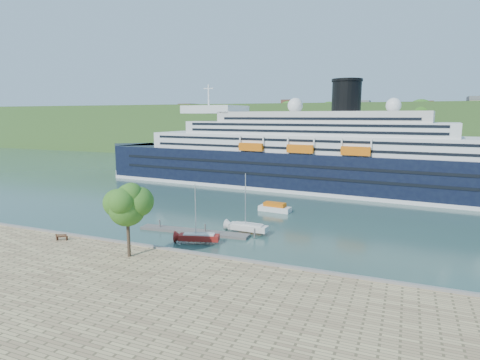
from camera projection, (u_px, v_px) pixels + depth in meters
ground at (161, 255)px, 54.71m from camera, size 400.00×400.00×0.00m
far_hillside at (338, 131)px, 184.91m from camera, size 400.00×50.00×24.00m
quay_coping at (160, 248)px, 54.35m from camera, size 220.00×0.50×0.30m
cruise_ship at (295, 135)px, 104.09m from camera, size 124.20×27.13×27.67m
park_bench at (62, 237)px, 58.07m from camera, size 1.78×1.31×1.06m
promenade_tree at (128, 217)px, 50.60m from camera, size 6.31×6.31×10.44m
floating_pontoon at (194, 231)px, 65.21m from camera, size 18.79×3.52×0.42m
sailboat_red at (199, 215)px, 59.27m from camera, size 6.91×3.67×8.60m
sailboat_white_far at (248, 205)px, 64.27m from camera, size 7.29×2.34×9.31m
tender_launch at (275, 207)px, 79.63m from camera, size 6.67×2.83×1.79m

